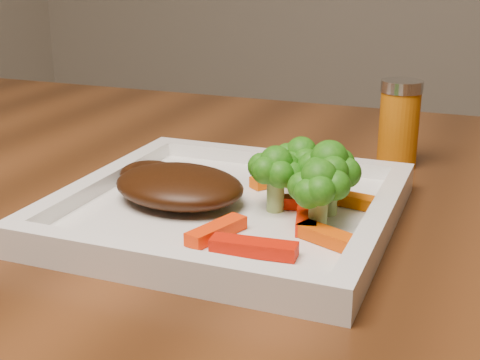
% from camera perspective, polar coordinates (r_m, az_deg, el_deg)
% --- Properties ---
extents(plate, '(0.27, 0.27, 0.01)m').
position_cam_1_polar(plate, '(0.57, -0.94, -2.84)').
color(plate, white).
rests_on(plate, dining_table).
extents(steak, '(0.13, 0.11, 0.03)m').
position_cam_1_polar(steak, '(0.57, -5.21, -0.50)').
color(steak, '#361908').
rests_on(steak, plate).
extents(broccoli_0, '(0.07, 0.07, 0.07)m').
position_cam_1_polar(broccoli_0, '(0.58, 5.24, 1.78)').
color(broccoli_0, '#1E6D12').
rests_on(broccoli_0, plate).
extents(broccoli_1, '(0.07, 0.07, 0.06)m').
position_cam_1_polar(broccoli_1, '(0.54, 7.56, 0.31)').
color(broccoli_1, '#376F12').
rests_on(broccoli_1, plate).
extents(broccoli_2, '(0.07, 0.07, 0.06)m').
position_cam_1_polar(broccoli_2, '(0.51, 6.72, -1.17)').
color(broccoli_2, '#1E6C12').
rests_on(broccoli_2, plate).
extents(broccoli_3, '(0.06, 0.06, 0.06)m').
position_cam_1_polar(broccoli_3, '(0.55, 3.07, 0.41)').
color(broccoli_3, '#1B6F12').
rests_on(broccoli_3, plate).
extents(carrot_0, '(0.06, 0.02, 0.01)m').
position_cam_1_polar(carrot_0, '(0.48, 1.18, -5.77)').
color(carrot_0, red).
rests_on(carrot_0, plate).
extents(carrot_1, '(0.06, 0.04, 0.01)m').
position_cam_1_polar(carrot_1, '(0.49, 7.95, -4.97)').
color(carrot_1, '#D84703').
rests_on(carrot_1, plate).
extents(carrot_2, '(0.03, 0.06, 0.01)m').
position_cam_1_polar(carrot_2, '(0.50, -2.03, -4.35)').
color(carrot_2, '#F73104').
rests_on(carrot_2, plate).
extents(carrot_3, '(0.06, 0.02, 0.01)m').
position_cam_1_polar(carrot_3, '(0.57, 10.15, -1.81)').
color(carrot_3, '#D95A03').
rests_on(carrot_3, plate).
extents(carrot_4, '(0.04, 0.05, 0.01)m').
position_cam_1_polar(carrot_4, '(0.62, 3.17, 0.10)').
color(carrot_4, '#EF5A03').
rests_on(carrot_4, plate).
extents(carrot_5, '(0.03, 0.06, 0.01)m').
position_cam_1_polar(carrot_5, '(0.53, 5.72, -3.17)').
color(carrot_5, '#F51F03').
rests_on(carrot_5, plate).
extents(carrot_6, '(0.05, 0.02, 0.01)m').
position_cam_1_polar(carrot_6, '(0.56, 5.32, -1.94)').
color(carrot_6, red).
rests_on(carrot_6, plate).
extents(spice_shaker, '(0.05, 0.05, 0.09)m').
position_cam_1_polar(spice_shaker, '(0.72, 13.42, 4.67)').
color(spice_shaker, '#B9600A').
rests_on(spice_shaker, dining_table).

